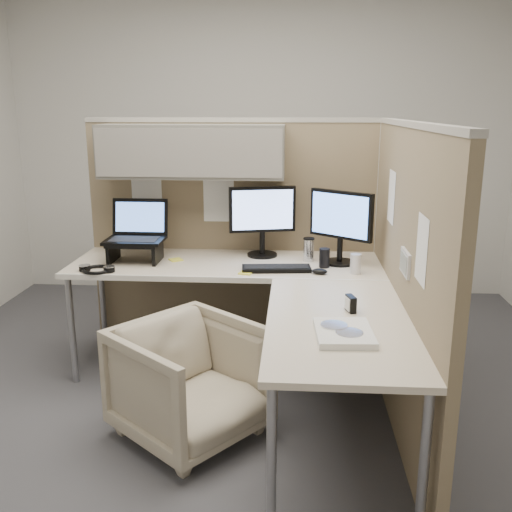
# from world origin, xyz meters

# --- Properties ---
(ground) EXTENTS (4.50, 4.50, 0.00)m
(ground) POSITION_xyz_m (0.00, 0.00, 0.00)
(ground) COLOR #403F45
(ground) RESTS_ON ground
(partition_back) EXTENTS (2.00, 0.36, 1.63)m
(partition_back) POSITION_xyz_m (-0.22, 0.83, 1.10)
(partition_back) COLOR #8B785B
(partition_back) RESTS_ON ground
(partition_right) EXTENTS (0.07, 2.03, 1.63)m
(partition_right) POSITION_xyz_m (0.90, -0.07, 0.82)
(partition_right) COLOR #8B785B
(partition_right) RESTS_ON ground
(desk) EXTENTS (2.00, 1.98, 0.73)m
(desk) POSITION_xyz_m (0.12, 0.13, 0.69)
(desk) COLOR beige
(desk) RESTS_ON ground
(office_chair) EXTENTS (0.90, 0.90, 0.68)m
(office_chair) POSITION_xyz_m (-0.21, -0.30, 0.34)
(office_chair) COLOR #B2A08E
(office_chair) RESTS_ON ground
(monitor_left) EXTENTS (0.44, 0.20, 0.47)m
(monitor_left) POSITION_xyz_m (0.11, 0.72, 1.00)
(monitor_left) COLOR black
(monitor_left) RESTS_ON desk
(monitor_right) EXTENTS (0.37, 0.29, 0.47)m
(monitor_right) POSITION_xyz_m (0.61, 0.56, 1.00)
(monitor_right) COLOR black
(monitor_right) RESTS_ON desk
(laptop_station) EXTENTS (0.37, 0.32, 0.38)m
(laptop_station) POSITION_xyz_m (-0.70, 0.55, 0.88)
(laptop_station) COLOR black
(laptop_station) RESTS_ON desk
(keyboard) EXTENTS (0.43, 0.18, 0.02)m
(keyboard) POSITION_xyz_m (0.22, 0.37, 0.74)
(keyboard) COLOR black
(keyboard) RESTS_ON desk
(mouse) EXTENTS (0.11, 0.08, 0.03)m
(mouse) POSITION_xyz_m (0.48, 0.31, 0.75)
(mouse) COLOR black
(mouse) RESTS_ON desk
(travel_mug) EXTENTS (0.07, 0.07, 0.15)m
(travel_mug) POSITION_xyz_m (0.42, 0.60, 0.81)
(travel_mug) COLOR silver
(travel_mug) RESTS_ON desk
(soda_can_green) EXTENTS (0.07, 0.07, 0.12)m
(soda_can_green) POSITION_xyz_m (0.69, 0.34, 0.79)
(soda_can_green) COLOR silver
(soda_can_green) RESTS_ON desk
(soda_can_silver) EXTENTS (0.07, 0.07, 0.12)m
(soda_can_silver) POSITION_xyz_m (0.51, 0.46, 0.79)
(soda_can_silver) COLOR black
(soda_can_silver) RESTS_ON desk
(sticky_note_c) EXTENTS (0.11, 0.11, 0.01)m
(sticky_note_c) POSITION_xyz_m (-0.45, 0.56, 0.73)
(sticky_note_c) COLOR yellow
(sticky_note_c) RESTS_ON desk
(sticky_note_b) EXTENTS (0.09, 0.09, 0.01)m
(sticky_note_b) POSITION_xyz_m (0.04, 0.29, 0.73)
(sticky_note_b) COLOR yellow
(sticky_note_b) RESTS_ON desk
(headphones) EXTENTS (0.22, 0.20, 0.03)m
(headphones) POSITION_xyz_m (-0.87, 0.27, 0.74)
(headphones) COLOR black
(headphones) RESTS_ON desk
(paper_stack) EXTENTS (0.26, 0.32, 0.03)m
(paper_stack) POSITION_xyz_m (0.55, -0.65, 0.75)
(paper_stack) COLOR white
(paper_stack) RESTS_ON desk
(desk_clock) EXTENTS (0.05, 0.09, 0.08)m
(desk_clock) POSITION_xyz_m (0.60, -0.33, 0.77)
(desk_clock) COLOR black
(desk_clock) RESTS_ON desk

